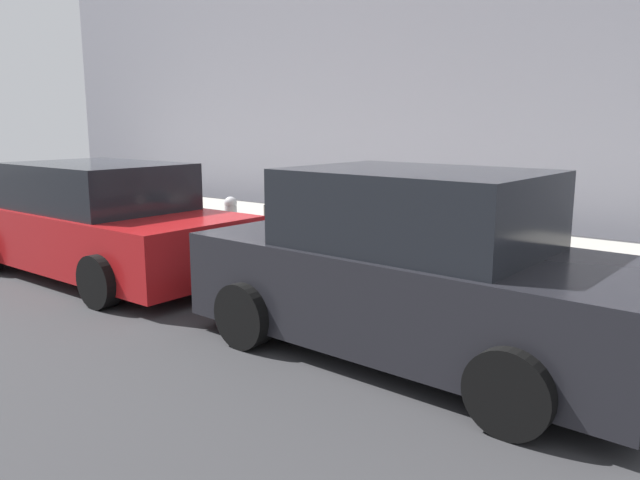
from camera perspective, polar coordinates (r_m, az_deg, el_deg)
The scene contains 13 objects.
ground_plane at distance 10.19m, azimuth -13.01°, elevation -1.55°, with size 40.00×40.00×0.00m, color #333335.
sidewalk_curb at distance 11.88m, azimuth -3.68°, elevation 0.78°, with size 18.00×5.00×0.14m, color #ADA89E.
suitcase_teal_0 at distance 8.12m, azimuth 11.41°, elevation -1.10°, with size 0.44×0.24×0.97m.
suitcase_navy_1 at distance 8.36m, azimuth 8.30°, elevation -1.22°, with size 0.47×0.26×0.84m.
suitcase_maroon_2 at distance 8.54m, azimuth 5.35°, elevation -0.77°, with size 0.38×0.21×0.63m.
suitcase_red_3 at distance 8.76m, azimuth 2.62°, elevation 0.22°, with size 0.50×0.23×1.07m.
suitcase_black_4 at distance 9.02m, azimuth -0.06°, elevation -0.21°, with size 0.36×0.26×0.80m.
suitcase_silver_5 at distance 9.40m, azimuth -1.72°, elevation 0.47°, with size 0.46×0.23×0.83m.
suitcase_olive_6 at distance 9.70m, azimuth -4.25°, elevation 0.44°, with size 0.47×0.26×0.73m.
fire_hydrant at distance 10.30m, azimuth -8.25°, elevation 1.90°, with size 0.39×0.21×0.80m.
bollard_post at distance 10.71m, azimuth -11.40°, elevation 2.10°, with size 0.16×0.16×0.82m, color brown.
parked_car_charcoal_0 at distance 5.70m, azimuth 8.76°, elevation -2.83°, with size 4.34×2.13×1.72m.
parked_car_red_1 at distance 9.20m, azimuth -19.75°, elevation 1.50°, with size 4.65×2.14×1.59m.
Camera 1 is at (-7.75, 6.26, 2.13)m, focal length 34.51 mm.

